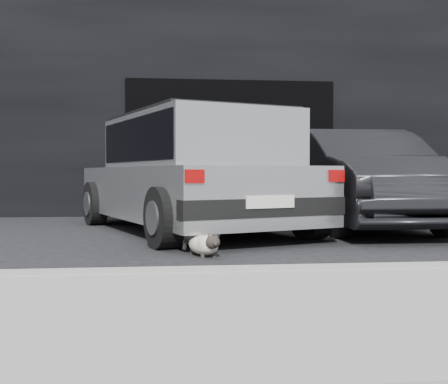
{
  "coord_description": "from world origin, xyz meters",
  "views": [
    {
      "loc": [
        -0.29,
        -6.73,
        0.83
      ],
      "look_at": [
        0.35,
        -0.79,
        0.62
      ],
      "focal_mm": 45.0,
      "sensor_mm": 36.0,
      "label": 1
    }
  ],
  "objects": [
    {
      "name": "building_facade",
      "position": [
        1.0,
        6.0,
        2.5
      ],
      "size": [
        34.0,
        4.0,
        5.0
      ],
      "primitive_type": "cube",
      "color": "black",
      "rests_on": "ground"
    },
    {
      "name": "silver_hatchback",
      "position": [
        0.11,
        1.11,
        0.9
      ],
      "size": [
        3.41,
        4.87,
        1.64
      ],
      "rotation": [
        0.0,
        0.0,
        0.35
      ],
      "color": "#A5A7A9",
      "rests_on": "ground"
    },
    {
      "name": "curb",
      "position": [
        1.0,
        -2.6,
        0.06
      ],
      "size": [
        18.0,
        0.25,
        0.12
      ],
      "primitive_type": "cube",
      "color": "gray",
      "rests_on": "ground"
    },
    {
      "name": "cat_siamese",
      "position": [
        0.12,
        -1.2,
        0.12
      ],
      "size": [
        0.39,
        0.71,
        0.26
      ],
      "rotation": [
        0.0,
        0.0,
        3.44
      ],
      "color": "beige",
      "rests_on": "ground"
    },
    {
      "name": "second_car",
      "position": [
        2.62,
        1.44,
        0.74
      ],
      "size": [
        1.6,
        4.53,
        1.49
      ],
      "primitive_type": "imported",
      "rotation": [
        0.0,
        0.0,
        0.01
      ],
      "color": "black",
      "rests_on": "ground"
    },
    {
      "name": "ground",
      "position": [
        0.0,
        0.0,
        0.0
      ],
      "size": [
        80.0,
        80.0,
        0.0
      ],
      "primitive_type": "plane",
      "color": "black",
      "rests_on": "ground"
    },
    {
      "name": "sidewalk",
      "position": [
        1.0,
        -3.8,
        0.06
      ],
      "size": [
        18.0,
        2.2,
        0.11
      ],
      "primitive_type": "cube",
      "color": "gray",
      "rests_on": "ground"
    },
    {
      "name": "garage_opening",
      "position": [
        1.0,
        3.99,
        1.3
      ],
      "size": [
        4.0,
        0.1,
        2.6
      ],
      "primitive_type": "cube",
      "color": "black",
      "rests_on": "ground"
    },
    {
      "name": "cat_white",
      "position": [
        0.11,
        -0.63,
        0.16
      ],
      "size": [
        0.73,
        0.3,
        0.34
      ],
      "rotation": [
        0.0,
        0.0,
        -1.69
      ],
      "color": "white",
      "rests_on": "ground"
    }
  ]
}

